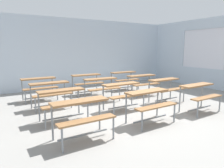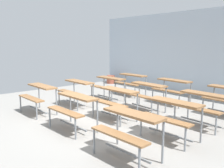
{
  "view_description": "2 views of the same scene",
  "coord_description": "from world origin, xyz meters",
  "px_view_note": "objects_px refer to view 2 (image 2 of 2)",
  "views": [
    {
      "loc": [
        -3.14,
        -4.18,
        1.71
      ],
      "look_at": [
        -0.06,
        0.98,
        0.66
      ],
      "focal_mm": 32.55,
      "sensor_mm": 36.0,
      "label": 1
    },
    {
      "loc": [
        4.36,
        -3.44,
        1.85
      ],
      "look_at": [
        -0.28,
        0.55,
        0.83
      ],
      "focal_mm": 39.38,
      "sensor_mm": 36.0,
      "label": 2
    }
  ],
  "objects_px": {
    "desk_bench_r3c0": "(131,80)",
    "desk_bench_r1c0": "(76,87)",
    "desk_bench_r2c2": "(202,102)",
    "desk_bench_r0c2": "(128,125)",
    "desk_bench_r1c1": "(115,97)",
    "desk_bench_r0c0": "(38,92)",
    "desk_bench_r1c2": "(171,111)",
    "trash_bin": "(111,79)",
    "desk_bench_r0c1": "(73,104)",
    "desk_bench_r2c1": "(146,91)",
    "desk_bench_r2c0": "(108,83)",
    "desk_bench_r3c1": "(172,86)"
  },
  "relations": [
    {
      "from": "desk_bench_r0c1",
      "to": "desk_bench_r0c2",
      "type": "bearing_deg",
      "value": -3.94
    },
    {
      "from": "desk_bench_r1c1",
      "to": "desk_bench_r2c1",
      "type": "relative_size",
      "value": 0.99
    },
    {
      "from": "desk_bench_r0c1",
      "to": "desk_bench_r3c0",
      "type": "distance_m",
      "value": 3.9
    },
    {
      "from": "desk_bench_r1c1",
      "to": "desk_bench_r2c2",
      "type": "xyz_separation_m",
      "value": [
        1.65,
        1.13,
        0.0
      ]
    },
    {
      "from": "desk_bench_r0c2",
      "to": "desk_bench_r2c2",
      "type": "bearing_deg",
      "value": 88.68
    },
    {
      "from": "desk_bench_r1c1",
      "to": "desk_bench_r3c0",
      "type": "distance_m",
      "value": 2.94
    },
    {
      "from": "desk_bench_r1c0",
      "to": "trash_bin",
      "type": "bearing_deg",
      "value": 124.83
    },
    {
      "from": "desk_bench_r2c1",
      "to": "desk_bench_r3c0",
      "type": "height_order",
      "value": "same"
    },
    {
      "from": "desk_bench_r1c0",
      "to": "desk_bench_r0c1",
      "type": "bearing_deg",
      "value": -35.23
    },
    {
      "from": "desk_bench_r1c0",
      "to": "desk_bench_r2c1",
      "type": "height_order",
      "value": "same"
    },
    {
      "from": "desk_bench_r1c2",
      "to": "trash_bin",
      "type": "relative_size",
      "value": 2.94
    },
    {
      "from": "desk_bench_r1c1",
      "to": "desk_bench_r2c2",
      "type": "bearing_deg",
      "value": 33.62
    },
    {
      "from": "desk_bench_r0c1",
      "to": "desk_bench_r2c2",
      "type": "height_order",
      "value": "same"
    },
    {
      "from": "desk_bench_r0c0",
      "to": "desk_bench_r1c0",
      "type": "bearing_deg",
      "value": 88.9
    },
    {
      "from": "desk_bench_r2c0",
      "to": "trash_bin",
      "type": "bearing_deg",
      "value": 136.57
    },
    {
      "from": "desk_bench_r0c0",
      "to": "desk_bench_r1c0",
      "type": "xyz_separation_m",
      "value": [
        -0.0,
        1.18,
        0.0
      ]
    },
    {
      "from": "desk_bench_r0c1",
      "to": "desk_bench_r3c1",
      "type": "relative_size",
      "value": 1.01
    },
    {
      "from": "desk_bench_r0c1",
      "to": "desk_bench_r2c1",
      "type": "xyz_separation_m",
      "value": [
        -0.02,
        2.33,
        0.0
      ]
    },
    {
      "from": "desk_bench_r0c2",
      "to": "desk_bench_r0c0",
      "type": "bearing_deg",
      "value": 177.28
    },
    {
      "from": "desk_bench_r1c0",
      "to": "desk_bench_r3c0",
      "type": "height_order",
      "value": "same"
    },
    {
      "from": "desk_bench_r1c0",
      "to": "trash_bin",
      "type": "xyz_separation_m",
      "value": [
        -2.54,
        3.5,
        -0.38
      ]
    },
    {
      "from": "desk_bench_r3c0",
      "to": "desk_bench_r1c1",
      "type": "bearing_deg",
      "value": -53.23
    },
    {
      "from": "desk_bench_r1c2",
      "to": "trash_bin",
      "type": "xyz_separation_m",
      "value": [
        -5.92,
        3.5,
        -0.38
      ]
    },
    {
      "from": "desk_bench_r0c2",
      "to": "desk_bench_r1c0",
      "type": "relative_size",
      "value": 1.01
    },
    {
      "from": "desk_bench_r0c2",
      "to": "desk_bench_r2c0",
      "type": "distance_m",
      "value": 4.16
    },
    {
      "from": "desk_bench_r0c1",
      "to": "desk_bench_r3c0",
      "type": "bearing_deg",
      "value": 114.45
    },
    {
      "from": "desk_bench_r1c0",
      "to": "desk_bench_r2c0",
      "type": "bearing_deg",
      "value": 87.83
    },
    {
      "from": "desk_bench_r0c0",
      "to": "desk_bench_r3c1",
      "type": "xyz_separation_m",
      "value": [
        1.68,
        3.55,
        0.0
      ]
    },
    {
      "from": "desk_bench_r1c1",
      "to": "desk_bench_r3c1",
      "type": "xyz_separation_m",
      "value": [
        -0.04,
        2.36,
        0.0
      ]
    },
    {
      "from": "desk_bench_r1c2",
      "to": "desk_bench_r2c2",
      "type": "distance_m",
      "value": 1.15
    },
    {
      "from": "desk_bench_r2c0",
      "to": "desk_bench_r2c2",
      "type": "xyz_separation_m",
      "value": [
        3.35,
        -0.07,
        0.0
      ]
    },
    {
      "from": "trash_bin",
      "to": "desk_bench_r1c0",
      "type": "bearing_deg",
      "value": -54.05
    },
    {
      "from": "desk_bench_r1c2",
      "to": "desk_bench_r3c1",
      "type": "xyz_separation_m",
      "value": [
        -1.7,
        2.37,
        0.0
      ]
    },
    {
      "from": "desk_bench_r2c0",
      "to": "desk_bench_r3c1",
      "type": "xyz_separation_m",
      "value": [
        1.66,
        1.16,
        0.0
      ]
    },
    {
      "from": "desk_bench_r0c0",
      "to": "desk_bench_r2c0",
      "type": "xyz_separation_m",
      "value": [
        0.02,
        2.39,
        0.0
      ]
    },
    {
      "from": "desk_bench_r2c1",
      "to": "desk_bench_r2c2",
      "type": "xyz_separation_m",
      "value": [
        1.7,
        -0.04,
        0.0
      ]
    },
    {
      "from": "desk_bench_r0c0",
      "to": "desk_bench_r0c2",
      "type": "relative_size",
      "value": 0.99
    },
    {
      "from": "desk_bench_r0c0",
      "to": "desk_bench_r1c0",
      "type": "height_order",
      "value": "same"
    },
    {
      "from": "desk_bench_r3c0",
      "to": "trash_bin",
      "type": "height_order",
      "value": "desk_bench_r3c0"
    },
    {
      "from": "desk_bench_r1c2",
      "to": "desk_bench_r3c1",
      "type": "relative_size",
      "value": 1.0
    },
    {
      "from": "desk_bench_r2c1",
      "to": "desk_bench_r0c1",
      "type": "bearing_deg",
      "value": -87.43
    },
    {
      "from": "desk_bench_r0c1",
      "to": "desk_bench_r2c2",
      "type": "relative_size",
      "value": 1.01
    },
    {
      "from": "desk_bench_r1c0",
      "to": "desk_bench_r1c1",
      "type": "distance_m",
      "value": 1.73
    },
    {
      "from": "desk_bench_r1c2",
      "to": "desk_bench_r2c1",
      "type": "bearing_deg",
      "value": 143.29
    },
    {
      "from": "desk_bench_r1c0",
      "to": "desk_bench_r2c2",
      "type": "distance_m",
      "value": 3.56
    },
    {
      "from": "desk_bench_r2c2",
      "to": "desk_bench_r0c2",
      "type": "bearing_deg",
      "value": -88.23
    },
    {
      "from": "trash_bin",
      "to": "desk_bench_r3c1",
      "type": "bearing_deg",
      "value": -14.97
    },
    {
      "from": "desk_bench_r3c0",
      "to": "desk_bench_r1c0",
      "type": "bearing_deg",
      "value": -89.28
    },
    {
      "from": "desk_bench_r1c2",
      "to": "desk_bench_r3c0",
      "type": "xyz_separation_m",
      "value": [
        -3.45,
        2.34,
        0.0
      ]
    },
    {
      "from": "desk_bench_r2c2",
      "to": "desk_bench_r3c0",
      "type": "distance_m",
      "value": 3.64
    }
  ]
}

